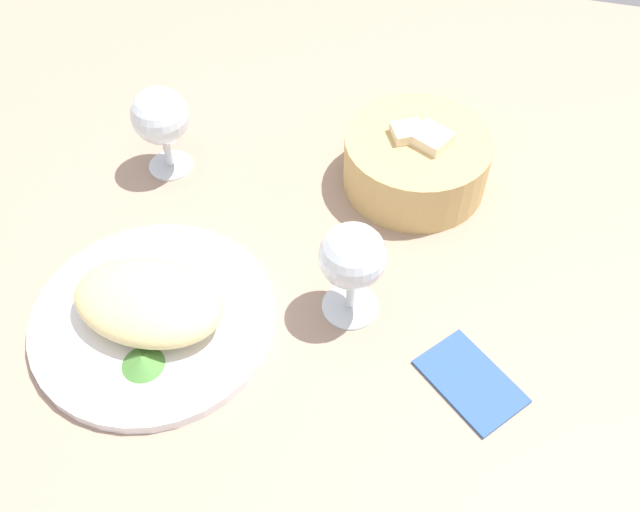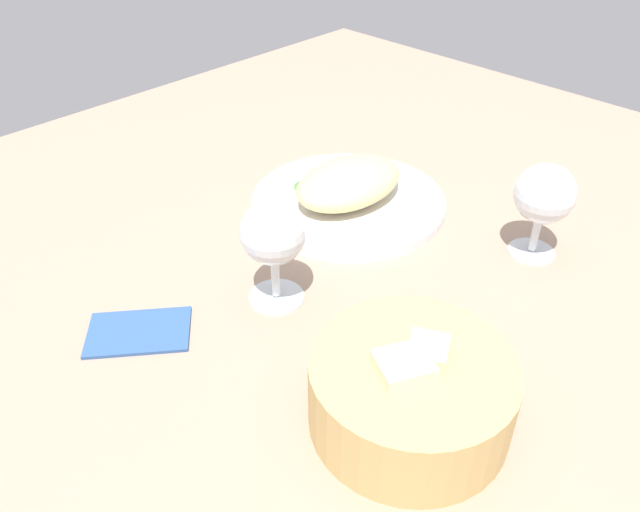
% 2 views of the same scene
% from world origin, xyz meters
% --- Properties ---
extents(ground_plane, '(1.40, 1.40, 0.02)m').
position_xyz_m(ground_plane, '(0.00, 0.00, -0.01)').
color(ground_plane, '#A1846F').
extents(plate, '(0.27, 0.27, 0.01)m').
position_xyz_m(plate, '(-0.08, -0.12, 0.01)').
color(plate, white).
rests_on(plate, ground_plane).
extents(omelette, '(0.17, 0.12, 0.05)m').
position_xyz_m(omelette, '(-0.08, -0.12, 0.04)').
color(omelette, '#DCC884').
rests_on(omelette, plate).
extents(lettuce_garnish, '(0.05, 0.05, 0.01)m').
position_xyz_m(lettuce_garnish, '(-0.06, -0.18, 0.02)').
color(lettuce_garnish, '#4B8739').
rests_on(lettuce_garnish, plate).
extents(bread_basket, '(0.19, 0.19, 0.09)m').
position_xyz_m(bread_basket, '(0.16, 0.18, 0.04)').
color(bread_basket, tan).
rests_on(bread_basket, ground_plane).
extents(wine_glass_near, '(0.07, 0.07, 0.13)m').
position_xyz_m(wine_glass_near, '(0.13, -0.04, 0.09)').
color(wine_glass_near, silver).
rests_on(wine_glass_near, ground_plane).
extents(wine_glass_far, '(0.07, 0.07, 0.12)m').
position_xyz_m(wine_glass_far, '(-0.16, 0.12, 0.08)').
color(wine_glass_far, silver).
rests_on(wine_glass_far, ground_plane).
extents(folded_napkin, '(0.13, 0.12, 0.01)m').
position_xyz_m(folded_napkin, '(0.28, -0.11, 0.00)').
color(folded_napkin, '#2F538C').
rests_on(folded_napkin, ground_plane).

